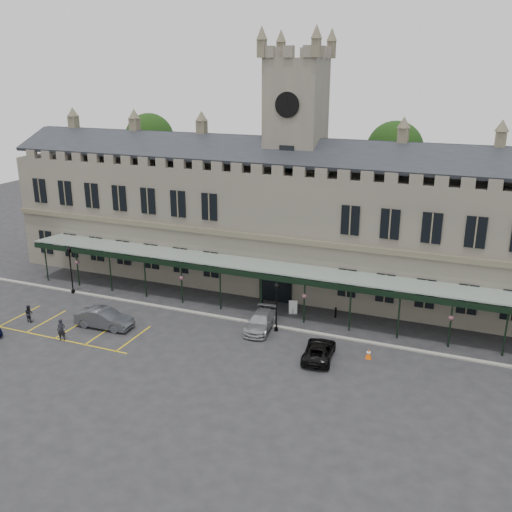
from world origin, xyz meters
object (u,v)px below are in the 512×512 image
at_px(station_building, 293,223).
at_px(traffic_cone, 369,354).
at_px(car_taxi, 261,322).
at_px(person_b, 29,313).
at_px(car_left_b, 104,318).
at_px(person_a, 61,330).
at_px(lamp_post_mid, 277,302).
at_px(clock_tower, 295,156).
at_px(lamp_post_left, 70,265).
at_px(car_van, 319,350).
at_px(sign_board, 293,307).

bearing_deg(station_building, traffic_cone, -51.00).
distance_m(car_taxi, person_b, 20.26).
height_order(traffic_cone, car_left_b, car_left_b).
height_order(traffic_cone, person_a, person_a).
distance_m(lamp_post_mid, car_left_b, 14.77).
height_order(lamp_post_mid, car_taxi, lamp_post_mid).
bearing_deg(person_a, lamp_post_mid, 7.03).
distance_m(station_building, person_a, 24.06).
xyz_separation_m(car_left_b, person_b, (-6.80, -1.51, -0.06)).
bearing_deg(car_taxi, station_building, 88.58).
height_order(clock_tower, lamp_post_left, clock_tower).
bearing_deg(traffic_cone, car_van, -158.53).
height_order(station_building, lamp_post_mid, station_building).
xyz_separation_m(lamp_post_mid, car_taxi, (-1.32, -0.24, -1.88)).
xyz_separation_m(lamp_post_left, sign_board, (21.76, 3.32, -2.27)).
relative_size(lamp_post_left, traffic_cone, 6.43).
relative_size(station_building, person_a, 32.80).
relative_size(lamp_post_mid, person_b, 2.83).
xyz_separation_m(car_left_b, car_taxi, (12.50, 4.65, -0.12)).
relative_size(sign_board, car_taxi, 0.26).
relative_size(sign_board, car_van, 0.28).
distance_m(lamp_post_left, person_b, 7.32).
distance_m(lamp_post_mid, person_a, 17.65).
bearing_deg(person_b, car_taxi, -158.93).
bearing_deg(person_b, sign_board, -150.40).
height_order(clock_tower, car_left_b, clock_tower).
xyz_separation_m(traffic_cone, car_taxi, (-9.52, 1.66, 0.33)).
distance_m(station_building, car_left_b, 20.48).
xyz_separation_m(car_taxi, person_b, (-19.30, -6.16, 0.06)).
distance_m(lamp_post_mid, car_taxi, 2.31).
relative_size(clock_tower, car_left_b, 4.94).
distance_m(car_left_b, person_b, 6.97).
relative_size(clock_tower, car_van, 5.36).
xyz_separation_m(sign_board, car_left_b, (-14.01, -8.75, 0.20)).
bearing_deg(car_taxi, person_b, -168.76).
bearing_deg(person_b, clock_tower, -132.79).
bearing_deg(car_van, person_a, 6.98).
height_order(car_van, person_b, person_b).
bearing_deg(sign_board, person_b, -171.99).
bearing_deg(sign_board, car_left_b, -166.26).
distance_m(sign_board, person_a, 19.83).
xyz_separation_m(clock_tower, car_left_b, (-11.50, -16.07, -12.28)).
height_order(station_building, lamp_post_left, station_building).
bearing_deg(traffic_cone, person_b, -171.12).
bearing_deg(car_van, sign_board, -64.65).
bearing_deg(lamp_post_left, person_b, -82.19).
xyz_separation_m(traffic_cone, person_a, (-23.72, -6.34, 0.54)).
relative_size(lamp_post_mid, person_a, 2.38).
height_order(car_taxi, person_b, person_b).
height_order(lamp_post_left, car_taxi, lamp_post_left).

